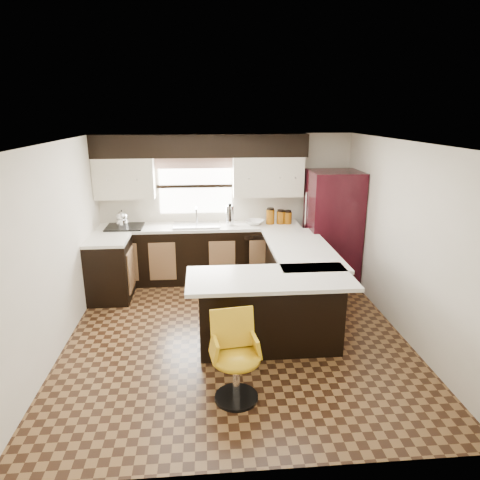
{
  "coord_description": "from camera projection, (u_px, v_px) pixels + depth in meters",
  "views": [
    {
      "loc": [
        -0.37,
        -4.9,
        2.73
      ],
      "look_at": [
        0.09,
        0.45,
        1.12
      ],
      "focal_mm": 32.0,
      "sensor_mm": 36.0,
      "label": 1
    }
  ],
  "objects": [
    {
      "name": "floor",
      "position": [
        236.0,
        333.0,
        5.49
      ],
      "size": [
        4.4,
        4.4,
        0.0
      ],
      "primitive_type": "plane",
      "color": "#49301A",
      "rests_on": "ground"
    },
    {
      "name": "ceiling",
      "position": [
        235.0,
        143.0,
        4.8
      ],
      "size": [
        4.4,
        4.4,
        0.0
      ],
      "primitive_type": "plane",
      "rotation": [
        3.14,
        0.0,
        0.0
      ],
      "color": "silver",
      "rests_on": "wall_back"
    },
    {
      "name": "wall_back",
      "position": [
        226.0,
        206.0,
        7.24
      ],
      "size": [
        4.4,
        0.0,
        4.4
      ],
      "primitive_type": "plane",
      "rotation": [
        1.57,
        0.0,
        0.0
      ],
      "color": "beige",
      "rests_on": "floor"
    },
    {
      "name": "wall_front",
      "position": [
        259.0,
        336.0,
        3.05
      ],
      "size": [
        4.4,
        0.0,
        4.4
      ],
      "primitive_type": "plane",
      "rotation": [
        -1.57,
        0.0,
        0.0
      ],
      "color": "beige",
      "rests_on": "floor"
    },
    {
      "name": "wall_left",
      "position": [
        56.0,
        249.0,
        4.97
      ],
      "size": [
        0.0,
        4.4,
        4.4
      ],
      "primitive_type": "plane",
      "rotation": [
        1.57,
        0.0,
        1.57
      ],
      "color": "beige",
      "rests_on": "floor"
    },
    {
      "name": "wall_right",
      "position": [
        404.0,
        240.0,
        5.32
      ],
      "size": [
        0.0,
        4.4,
        4.4
      ],
      "primitive_type": "plane",
      "rotation": [
        1.57,
        0.0,
        -1.57
      ],
      "color": "beige",
      "rests_on": "floor"
    },
    {
      "name": "base_cab_back",
      "position": [
        200.0,
        254.0,
        7.14
      ],
      "size": [
        3.3,
        0.6,
        0.9
      ],
      "primitive_type": "cube",
      "color": "black",
      "rests_on": "floor"
    },
    {
      "name": "base_cab_left",
      "position": [
        110.0,
        270.0,
        6.41
      ],
      "size": [
        0.6,
        0.7,
        0.9
      ],
      "primitive_type": "cube",
      "color": "black",
      "rests_on": "floor"
    },
    {
      "name": "counter_back",
      "position": [
        200.0,
        227.0,
        7.0
      ],
      "size": [
        3.3,
        0.6,
        0.04
      ],
      "primitive_type": "cube",
      "color": "silver",
      "rests_on": "base_cab_back"
    },
    {
      "name": "counter_left",
      "position": [
        107.0,
        240.0,
        6.27
      ],
      "size": [
        0.6,
        0.7,
        0.04
      ],
      "primitive_type": "cube",
      "color": "silver",
      "rests_on": "base_cab_left"
    },
    {
      "name": "soffit",
      "position": [
        201.0,
        146.0,
        6.75
      ],
      "size": [
        3.4,
        0.35,
        0.36
      ],
      "primitive_type": "cube",
      "color": "black",
      "rests_on": "wall_back"
    },
    {
      "name": "upper_cab_left",
      "position": [
        125.0,
        178.0,
        6.8
      ],
      "size": [
        0.94,
        0.35,
        0.64
      ],
      "primitive_type": "cube",
      "color": "beige",
      "rests_on": "wall_back"
    },
    {
      "name": "upper_cab_right",
      "position": [
        268.0,
        176.0,
        6.98
      ],
      "size": [
        1.14,
        0.35,
        0.64
      ],
      "primitive_type": "cube",
      "color": "beige",
      "rests_on": "wall_back"
    },
    {
      "name": "window_pane",
      "position": [
        196.0,
        186.0,
        7.08
      ],
      "size": [
        1.2,
        0.02,
        0.9
      ],
      "primitive_type": "cube",
      "color": "white",
      "rests_on": "wall_back"
    },
    {
      "name": "valance",
      "position": [
        195.0,
        163.0,
        6.93
      ],
      "size": [
        1.3,
        0.06,
        0.18
      ],
      "primitive_type": "cube",
      "color": "#D19B93",
      "rests_on": "wall_back"
    },
    {
      "name": "sink",
      "position": [
        196.0,
        225.0,
        6.97
      ],
      "size": [
        0.75,
        0.45,
        0.03
      ],
      "primitive_type": "cube",
      "color": "#B2B2B7",
      "rests_on": "counter_back"
    },
    {
      "name": "dishwasher",
      "position": [
        262.0,
        259.0,
        6.95
      ],
      "size": [
        0.58,
        0.03,
        0.78
      ],
      "primitive_type": "cube",
      "color": "black",
      "rests_on": "floor"
    },
    {
      "name": "cooktop",
      "position": [
        125.0,
        227.0,
        6.87
      ],
      "size": [
        0.58,
        0.5,
        0.02
      ],
      "primitive_type": "cube",
      "color": "black",
      "rests_on": "counter_back"
    },
    {
      "name": "peninsula_long",
      "position": [
        296.0,
        280.0,
        6.03
      ],
      "size": [
        0.6,
        1.95,
        0.9
      ],
      "primitive_type": "cube",
      "color": "black",
      "rests_on": "floor"
    },
    {
      "name": "peninsula_return",
      "position": [
        270.0,
        313.0,
        5.06
      ],
      "size": [
        1.65,
        0.6,
        0.9
      ],
      "primitive_type": "cube",
      "color": "black",
      "rests_on": "floor"
    },
    {
      "name": "counter_pen_long",
      "position": [
        301.0,
        248.0,
        5.9
      ],
      "size": [
        0.84,
        1.95,
        0.04
      ],
      "primitive_type": "cube",
      "color": "silver",
      "rests_on": "peninsula_long"
    },
    {
      "name": "counter_pen_return",
      "position": [
        270.0,
        279.0,
        4.83
      ],
      "size": [
        1.89,
        0.84,
        0.04
      ],
      "primitive_type": "cube",
      "color": "silver",
      "rests_on": "peninsula_return"
    },
    {
      "name": "refrigerator",
      "position": [
        332.0,
        228.0,
        6.9
      ],
      "size": [
        0.79,
        0.76,
        1.85
      ],
      "primitive_type": "cube",
      "color": "black",
      "rests_on": "floor"
    },
    {
      "name": "bar_chair",
      "position": [
        236.0,
        359.0,
        4.12
      ],
      "size": [
        0.53,
        0.53,
        0.89
      ],
      "primitive_type": null,
      "rotation": [
        0.0,
        0.0,
        0.14
      ],
      "color": "gold",
      "rests_on": "floor"
    },
    {
      "name": "kettle",
      "position": [
        122.0,
        218.0,
        6.83
      ],
      "size": [
        0.19,
        0.19,
        0.26
      ],
      "primitive_type": null,
      "color": "silver",
      "rests_on": "cooktop"
    },
    {
      "name": "percolator",
      "position": [
        230.0,
        215.0,
        6.99
      ],
      "size": [
        0.13,
        0.13,
        0.32
      ],
      "primitive_type": "cylinder",
      "color": "silver",
      "rests_on": "counter_back"
    },
    {
      "name": "mixing_bowl",
      "position": [
        255.0,
        222.0,
        7.06
      ],
      "size": [
        0.38,
        0.38,
        0.07
      ],
      "primitive_type": "imported",
      "rotation": [
        0.0,
        0.0,
        -0.37
      ],
      "color": "white",
      "rests_on": "counter_back"
    },
    {
      "name": "canister_large",
      "position": [
        270.0,
        217.0,
        7.08
      ],
      "size": [
        0.14,
        0.14,
        0.24
      ],
      "primitive_type": "cylinder",
      "color": "#7B4408",
      "rests_on": "counter_back"
    },
    {
      "name": "canister_med",
      "position": [
        281.0,
        218.0,
        7.09
      ],
      "size": [
        0.14,
        0.14,
        0.2
      ],
      "primitive_type": "cylinder",
      "color": "#7B4408",
      "rests_on": "counter_back"
    },
    {
      "name": "canister_small",
      "position": [
        287.0,
        218.0,
        7.11
      ],
      "size": [
        0.14,
        0.14,
        0.19
      ],
      "primitive_type": "cylinder",
      "color": "#7B4408",
      "rests_on": "counter_back"
    }
  ]
}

